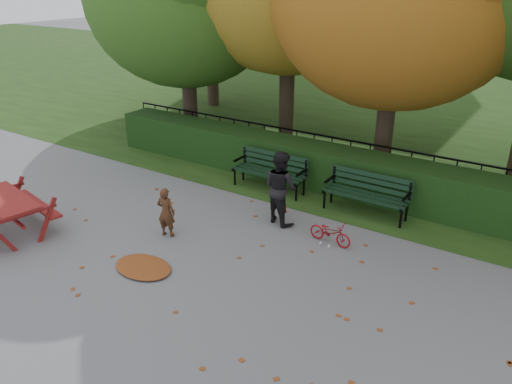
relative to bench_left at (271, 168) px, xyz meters
The scene contains 12 objects.
ground 3.96m from the bench_left, 70.65° to the right, with size 90.00×90.00×0.00m, color slate.
grass_strip 10.39m from the bench_left, 82.81° to the left, with size 90.00×90.00×0.00m, color #1C3512.
hedge 1.53m from the bench_left, 31.58° to the left, with size 13.00×0.90×1.00m, color black.
iron_fence 2.06m from the bench_left, 50.89° to the left, with size 14.00×0.04×1.02m.
bench_left is the anchor object (origin of this frame).
bench_right 2.40m from the bench_left, ahead, with size 1.80×0.57×0.88m.
picnic_table 5.66m from the bench_left, 123.98° to the right, with size 2.01×1.74×0.86m.
leaf_pile 4.25m from the bench_left, 90.19° to the right, with size 1.11×0.77×0.08m, color maroon.
leaf_scatter 3.68m from the bench_left, 69.08° to the right, with size 9.00×5.70×0.01m, color maroon, non-canonical shape.
child 3.12m from the bench_left, 98.88° to the right, with size 0.37×0.24×1.01m, color #442715.
adult 1.74m from the bench_left, 51.93° to the right, with size 0.75×0.58×1.54m, color black.
bicycle 2.84m from the bench_left, 34.70° to the right, with size 0.30×0.87×0.46m, color maroon.
Camera 1 is at (4.41, -5.66, 4.76)m, focal length 35.00 mm.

